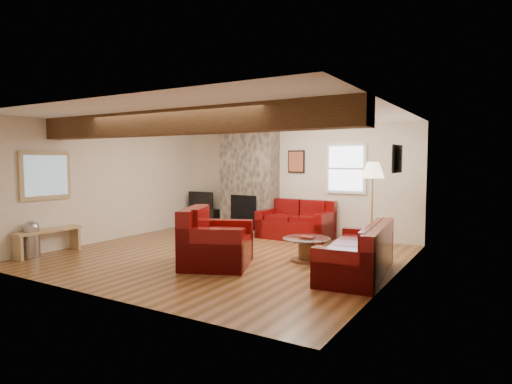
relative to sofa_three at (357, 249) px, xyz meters
The scene contains 18 objects.
room 2.63m from the sofa_three, behind, with size 8.00×8.00×8.00m.
oak_beam 3.36m from the sofa_three, 154.12° to the right, with size 6.00×0.36×0.38m, color #341D0F.
chimney_breast 4.39m from the sofa_three, 143.89° to the left, with size 1.40×0.67×2.50m.
back_window 3.20m from the sofa_three, 112.29° to the left, with size 0.90×0.08×1.10m, color white, non-canonical shape.
hatch_window 5.73m from the sofa_three, 165.04° to the right, with size 0.08×1.00×0.90m, color tan, non-canonical shape.
ceiling_dome 2.76m from the sofa_three, 149.07° to the left, with size 0.40×0.40×0.18m, color white, non-canonical shape.
artwork_back 3.84m from the sofa_three, 130.20° to the left, with size 0.42×0.06×0.52m, color black, non-canonical shape.
artwork_right 1.49m from the sofa_three, 35.85° to the left, with size 0.06×0.55×0.42m, color black, non-canonical shape.
sofa_three is the anchor object (origin of this frame).
loveseat 3.10m from the sofa_three, 132.73° to the left, with size 1.58×0.91×0.84m, color #470705, non-canonical shape.
armchair_red 2.24m from the sofa_three, 163.83° to the right, with size 1.17×1.03×0.95m, color #470705, non-canonical shape.
coffee_table 1.10m from the sofa_three, 157.65° to the left, with size 0.82×0.82×0.43m.
tv_cabinet 5.56m from the sofa_three, 152.40° to the left, with size 0.94×0.37×0.47m, color black.
television 5.57m from the sofa_three, 152.40° to the left, with size 0.78×0.10×0.45m, color black.
floor_lamp 2.17m from the sofa_three, 98.98° to the left, with size 0.44×0.44×1.70m.
pine_bench 5.53m from the sofa_three, 163.85° to the right, with size 0.29×1.24×0.46m, color tan, non-canonical shape.
pedal_bin 5.61m from the sofa_three, 160.74° to the right, with size 0.27×0.27×0.67m, color #A1A1A6, non-canonical shape.
coal_bucket 4.07m from the sofa_three, 152.41° to the left, with size 0.37×0.37×0.35m, color slate, non-canonical shape.
Camera 1 is at (4.44, -6.29, 1.73)m, focal length 30.00 mm.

